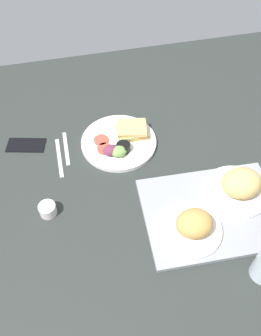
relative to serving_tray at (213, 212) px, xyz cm
name	(u,v)px	position (x,y,z in cm)	size (l,w,h in cm)	color
ground_plane	(134,170)	(20.56, -24.45, -2.30)	(190.00, 150.00, 3.00)	#282D2B
serving_tray	(213,212)	(0.00, 0.00, 0.00)	(45.00, 33.00, 1.60)	gray
bread_plate_near	(240,186)	(-10.29, -4.68, 4.98)	(21.07, 21.07, 10.28)	white
bread_plate_far	(192,226)	(9.60, 5.48, 4.25)	(20.05, 20.05, 9.11)	white
plate_with_salad	(121,141)	(22.82, -36.93, 0.90)	(28.70, 28.70, 5.40)	white
espresso_cup	(48,209)	(52.25, -12.33, 1.20)	(5.60, 5.60, 4.00)	silver
fork	(66,148)	(43.48, -39.34, -0.55)	(17.00, 1.40, 0.50)	#B7B7BC
knife	(59,157)	(46.48, -35.34, -0.55)	(19.00, 1.40, 0.50)	#B7B7BC
cell_phone	(26,145)	(58.24, -44.45, -0.40)	(14.40, 7.20, 0.80)	black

